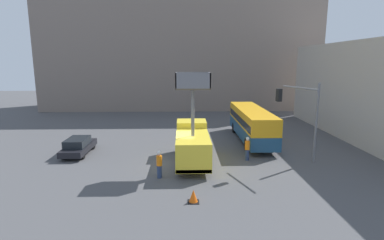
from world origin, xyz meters
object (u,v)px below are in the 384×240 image
object	(u,v)px
traffic_cone_near_truck	(193,196)
traffic_light_pole	(304,110)
road_worker_near_truck	(159,164)
road_worker_directing	(247,148)
utility_truck	(192,142)
city_bus	(251,122)
parked_car_curbside	(78,146)

from	to	relation	value
traffic_cone_near_truck	traffic_light_pole	bearing A→B (deg)	36.07
road_worker_near_truck	traffic_cone_near_truck	xyz separation A→B (m)	(2.16, -3.62, -0.61)
traffic_light_pole	road_worker_directing	size ratio (longest dim) A/B	3.24
utility_truck	city_bus	size ratio (longest dim) A/B	0.63
traffic_light_pole	road_worker_near_truck	distance (m)	11.23
traffic_light_pole	parked_car_curbside	size ratio (longest dim) A/B	1.36
traffic_cone_near_truck	parked_car_curbside	world-z (taller)	parked_car_curbside
road_worker_near_truck	road_worker_directing	world-z (taller)	road_worker_near_truck
traffic_light_pole	road_worker_directing	world-z (taller)	traffic_light_pole
road_worker_directing	traffic_cone_near_truck	bearing A→B (deg)	-105.54
city_bus	parked_car_curbside	bearing A→B (deg)	108.61
traffic_light_pole	road_worker_near_truck	bearing A→B (deg)	-166.88
traffic_light_pole	road_worker_directing	bearing A→B (deg)	164.21
city_bus	utility_truck	bearing A→B (deg)	141.50
road_worker_near_truck	road_worker_directing	distance (m)	7.52
traffic_light_pole	traffic_cone_near_truck	world-z (taller)	traffic_light_pole
traffic_cone_near_truck	city_bus	bearing A→B (deg)	64.90
road_worker_near_truck	road_worker_directing	size ratio (longest dim) A/B	1.00
road_worker_directing	traffic_cone_near_truck	distance (m)	8.45
road_worker_near_truck	traffic_cone_near_truck	world-z (taller)	road_worker_near_truck
city_bus	parked_car_curbside	world-z (taller)	city_bus
utility_truck	parked_car_curbside	distance (m)	9.91
utility_truck	road_worker_directing	size ratio (longest dim) A/B	3.68
traffic_cone_near_truck	road_worker_near_truck	bearing A→B (deg)	120.89
city_bus	traffic_light_pole	size ratio (longest dim) A/B	1.80
road_worker_directing	parked_car_curbside	distance (m)	14.04
utility_truck	traffic_cone_near_truck	xyz separation A→B (m)	(-0.12, -6.59, -1.29)
traffic_light_pole	road_worker_directing	xyz separation A→B (m)	(-3.84, 1.09, -3.21)
utility_truck	city_bus	distance (m)	8.75
traffic_light_pole	utility_truck	bearing A→B (deg)	176.26
utility_truck	traffic_light_pole	bearing A→B (deg)	-3.74
road_worker_directing	parked_car_curbside	world-z (taller)	road_worker_directing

